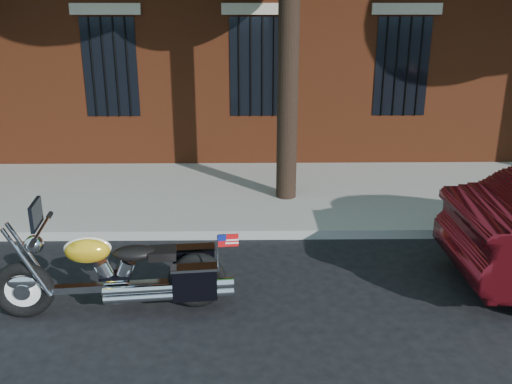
{
  "coord_description": "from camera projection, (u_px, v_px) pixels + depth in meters",
  "views": [
    {
      "loc": [
        -0.19,
        -6.85,
        3.63
      ],
      "look_at": [
        -0.07,
        0.8,
        0.97
      ],
      "focal_mm": 40.0,
      "sensor_mm": 36.0,
      "label": 1
    }
  ],
  "objects": [
    {
      "name": "curb",
      "position": [
        260.0,
        233.0,
        8.94
      ],
      "size": [
        40.0,
        0.16,
        0.15
      ],
      "primitive_type": "cube",
      "color": "gray",
      "rests_on": "ground"
    },
    {
      "name": "motorcycle",
      "position": [
        123.0,
        275.0,
        6.73
      ],
      "size": [
        2.88,
        0.98,
        1.44
      ],
      "rotation": [
        0.0,
        0.0,
        0.1
      ],
      "color": "black",
      "rests_on": "ground"
    },
    {
      "name": "ground",
      "position": [
        262.0,
        279.0,
        7.67
      ],
      "size": [
        120.0,
        120.0,
        0.0
      ],
      "primitive_type": "plane",
      "color": "black",
      "rests_on": "ground"
    },
    {
      "name": "sidewalk",
      "position": [
        258.0,
        194.0,
        10.72
      ],
      "size": [
        40.0,
        3.6,
        0.15
      ],
      "primitive_type": "cube",
      "color": "gray",
      "rests_on": "ground"
    }
  ]
}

